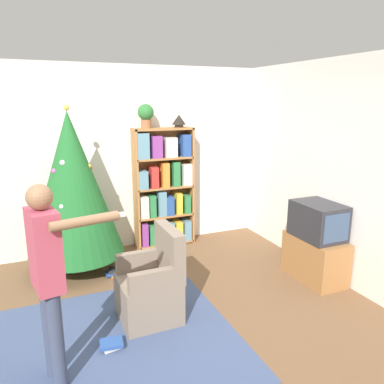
{
  "coord_description": "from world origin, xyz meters",
  "views": [
    {
      "loc": [
        -1.02,
        -3.01,
        2.12
      ],
      "look_at": [
        0.67,
        0.99,
        1.05
      ],
      "focal_mm": 35.0,
      "sensor_mm": 36.0,
      "label": 1
    }
  ],
  "objects_px": {
    "television": "(318,221)",
    "christmas_tree": "(72,185)",
    "standing_person": "(48,271)",
    "bookshelf": "(164,190)",
    "potted_plant": "(146,114)",
    "table_lamp": "(179,120)",
    "armchair": "(152,287)"
  },
  "relations": [
    {
      "from": "television",
      "to": "christmas_tree",
      "type": "distance_m",
      "value": 2.99
    },
    {
      "from": "standing_person",
      "to": "bookshelf",
      "type": "bearing_deg",
      "value": 133.48
    },
    {
      "from": "bookshelf",
      "to": "television",
      "type": "bearing_deg",
      "value": -53.67
    },
    {
      "from": "potted_plant",
      "to": "table_lamp",
      "type": "distance_m",
      "value": 0.49
    },
    {
      "from": "potted_plant",
      "to": "table_lamp",
      "type": "bearing_deg",
      "value": 0.0
    },
    {
      "from": "television",
      "to": "table_lamp",
      "type": "xyz_separation_m",
      "value": [
        -1.06,
        1.79,
        1.1
      ]
    },
    {
      "from": "christmas_tree",
      "to": "table_lamp",
      "type": "relative_size",
      "value": 10.36
    },
    {
      "from": "television",
      "to": "christmas_tree",
      "type": "xyz_separation_m",
      "value": [
        -2.61,
        1.41,
        0.37
      ]
    },
    {
      "from": "armchair",
      "to": "television",
      "type": "bearing_deg",
      "value": 89.93
    },
    {
      "from": "bookshelf",
      "to": "christmas_tree",
      "type": "bearing_deg",
      "value": -163.98
    },
    {
      "from": "television",
      "to": "bookshelf",
      "type": "bearing_deg",
      "value": 126.33
    },
    {
      "from": "television",
      "to": "table_lamp",
      "type": "relative_size",
      "value": 2.99
    },
    {
      "from": "television",
      "to": "table_lamp",
      "type": "height_order",
      "value": "table_lamp"
    },
    {
      "from": "standing_person",
      "to": "table_lamp",
      "type": "height_order",
      "value": "table_lamp"
    },
    {
      "from": "christmas_tree",
      "to": "table_lamp",
      "type": "height_order",
      "value": "christmas_tree"
    },
    {
      "from": "bookshelf",
      "to": "table_lamp",
      "type": "bearing_deg",
      "value": 1.8
    },
    {
      "from": "bookshelf",
      "to": "television",
      "type": "xyz_separation_m",
      "value": [
        1.31,
        -1.78,
        -0.1
      ]
    },
    {
      "from": "standing_person",
      "to": "television",
      "type": "bearing_deg",
      "value": 89.96
    },
    {
      "from": "bookshelf",
      "to": "standing_person",
      "type": "relative_size",
      "value": 1.11
    },
    {
      "from": "bookshelf",
      "to": "table_lamp",
      "type": "distance_m",
      "value": 1.04
    },
    {
      "from": "potted_plant",
      "to": "christmas_tree",
      "type": "bearing_deg",
      "value": -160.31
    },
    {
      "from": "standing_person",
      "to": "table_lamp",
      "type": "relative_size",
      "value": 7.83
    },
    {
      "from": "television",
      "to": "christmas_tree",
      "type": "relative_size",
      "value": 0.29
    },
    {
      "from": "bookshelf",
      "to": "standing_person",
      "type": "bearing_deg",
      "value": -125.4
    },
    {
      "from": "bookshelf",
      "to": "television",
      "type": "height_order",
      "value": "bookshelf"
    },
    {
      "from": "standing_person",
      "to": "potted_plant",
      "type": "height_order",
      "value": "potted_plant"
    },
    {
      "from": "table_lamp",
      "to": "bookshelf",
      "type": "bearing_deg",
      "value": -178.2
    },
    {
      "from": "potted_plant",
      "to": "armchair",
      "type": "bearing_deg",
      "value": -105.64
    },
    {
      "from": "bookshelf",
      "to": "christmas_tree",
      "type": "relative_size",
      "value": 0.84
    },
    {
      "from": "bookshelf",
      "to": "potted_plant",
      "type": "xyz_separation_m",
      "value": [
        -0.24,
        0.01,
        1.09
      ]
    },
    {
      "from": "christmas_tree",
      "to": "potted_plant",
      "type": "xyz_separation_m",
      "value": [
        1.07,
        0.38,
        0.82
      ]
    },
    {
      "from": "television",
      "to": "standing_person",
      "type": "bearing_deg",
      "value": -168.91
    }
  ]
}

